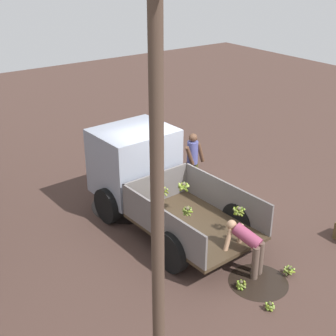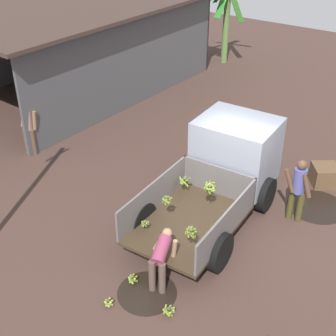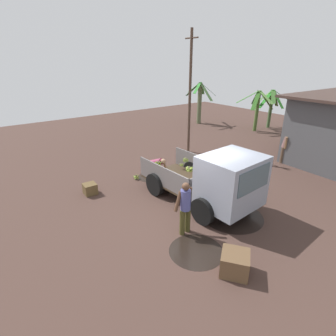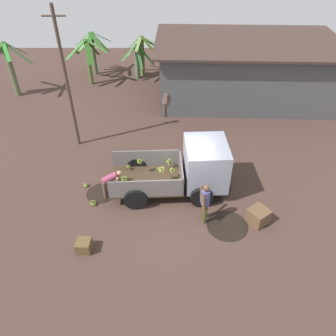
{
  "view_description": "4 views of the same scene",
  "coord_description": "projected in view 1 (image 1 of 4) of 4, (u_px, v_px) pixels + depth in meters",
  "views": [
    {
      "loc": [
        -8.25,
        6.19,
        6.09
      ],
      "look_at": [
        0.24,
        0.09,
        1.25
      ],
      "focal_mm": 50.0,
      "sensor_mm": 36.0,
      "label": 1
    },
    {
      "loc": [
        -8.36,
        -3.99,
        7.11
      ],
      "look_at": [
        -1.0,
        1.24,
        1.55
      ],
      "focal_mm": 50.0,
      "sensor_mm": 36.0,
      "label": 2
    },
    {
      "loc": [
        5.88,
        -5.57,
        4.89
      ],
      "look_at": [
        -1.38,
        -0.15,
        1.11
      ],
      "focal_mm": 28.0,
      "sensor_mm": 36.0,
      "label": 3
    },
    {
      "loc": [
        -0.43,
        -9.5,
        9.0
      ],
      "look_at": [
        -0.43,
        0.5,
        1.1
      ],
      "focal_mm": 35.0,
      "sensor_mm": 36.0,
      "label": 4
    }
  ],
  "objects": [
    {
      "name": "ground",
      "position": [
        176.0,
        215.0,
        11.92
      ],
      "size": [
        36.0,
        36.0,
        0.0
      ],
      "primitive_type": "plane",
      "color": "#453029"
    },
    {
      "name": "mud_patch_0",
      "position": [
        130.0,
        204.0,
        12.43
      ],
      "size": [
        2.05,
        2.05,
        0.01
      ],
      "primitive_type": "cylinder",
      "color": "black",
      "rests_on": "ground"
    },
    {
      "name": "mud_patch_1",
      "position": [
        182.0,
        176.0,
        13.98
      ],
      "size": [
        1.51,
        1.51,
        0.01
      ],
      "primitive_type": "cylinder",
      "color": "black",
      "rests_on": "ground"
    },
    {
      "name": "mud_patch_2",
      "position": [
        258.0,
        282.0,
        9.49
      ],
      "size": [
        1.22,
        1.22,
        0.01
      ],
      "primitive_type": "cylinder",
      "color": "black",
      "rests_on": "ground"
    },
    {
      "name": "cargo_truck",
      "position": [
        144.0,
        172.0,
        11.62
      ],
      "size": [
        4.62,
        2.4,
        2.13
      ],
      "rotation": [
        0.0,
        0.0,
        0.05
      ],
      "color": "#3E2F1F",
      "rests_on": "ground"
    },
    {
      "name": "utility_pole",
      "position": [
        158.0,
        245.0,
        5.01
      ],
      "size": [
        0.92,
        0.14,
        6.29
      ],
      "color": "#49362B",
      "rests_on": "ground"
    },
    {
      "name": "person_foreground_visitor",
      "position": [
        193.0,
        159.0,
        12.81
      ],
      "size": [
        0.35,
        0.72,
        1.68
      ],
      "rotation": [
        0.0,
        0.0,
        3.21
      ],
      "color": "#45411D",
      "rests_on": "ground"
    },
    {
      "name": "person_worker_loading",
      "position": [
        248.0,
        244.0,
        9.54
      ],
      "size": [
        0.85,
        0.72,
        1.09
      ],
      "rotation": [
        0.0,
        0.0,
        0.3
      ],
      "color": "brown",
      "rests_on": "ground"
    },
    {
      "name": "banana_bunch_on_ground_0",
      "position": [
        289.0,
        270.0,
        9.66
      ],
      "size": [
        0.24,
        0.24,
        0.21
      ],
      "color": "#4D4532",
      "rests_on": "ground"
    },
    {
      "name": "banana_bunch_on_ground_1",
      "position": [
        270.0,
        306.0,
        8.72
      ],
      "size": [
        0.2,
        0.21,
        0.17
      ],
      "color": "#463F2E",
      "rests_on": "ground"
    },
    {
      "name": "banana_bunch_on_ground_2",
      "position": [
        241.0,
        284.0,
        9.27
      ],
      "size": [
        0.22,
        0.22,
        0.19
      ],
      "color": "brown",
      "rests_on": "ground"
    },
    {
      "name": "wooden_crate_1",
      "position": [
        154.0,
        157.0,
        14.57
      ],
      "size": [
        0.94,
        0.94,
        0.56
      ],
      "primitive_type": "cube",
      "rotation": [
        0.0,
        0.0,
        3.78
      ],
      "color": "brown",
      "rests_on": "ground"
    }
  ]
}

